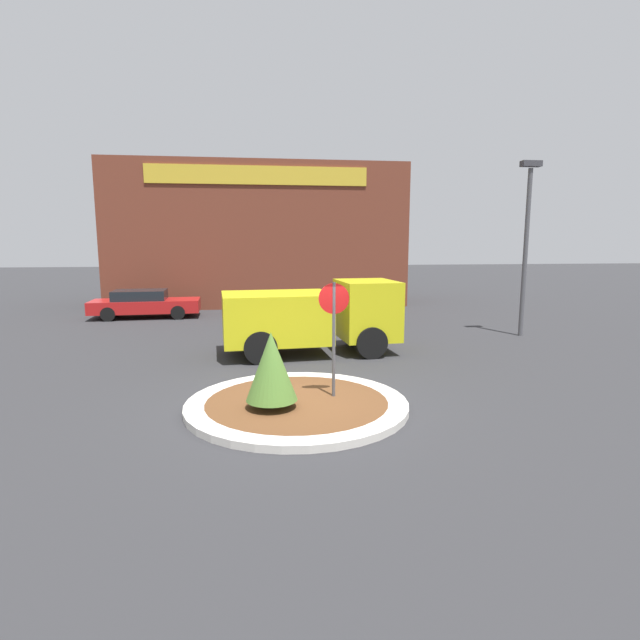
% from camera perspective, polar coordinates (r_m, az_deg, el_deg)
% --- Properties ---
extents(ground_plane, '(120.00, 120.00, 0.00)m').
position_cam_1_polar(ground_plane, '(10.53, -2.65, -10.00)').
color(ground_plane, '#2D2D30').
extents(traffic_island, '(4.60, 4.60, 0.15)m').
position_cam_1_polar(traffic_island, '(10.50, -2.65, -9.61)').
color(traffic_island, beige).
rests_on(traffic_island, ground_plane).
extents(stop_sign, '(0.64, 0.07, 2.59)m').
position_cam_1_polar(stop_sign, '(10.41, 1.59, -0.17)').
color(stop_sign, '#4C4C51').
rests_on(stop_sign, ground_plane).
extents(island_shrub, '(1.02, 1.02, 1.53)m').
position_cam_1_polar(island_shrub, '(9.87, -5.59, -5.29)').
color(island_shrub, brown).
rests_on(island_shrub, traffic_island).
extents(utility_truck, '(5.39, 2.57, 2.22)m').
position_cam_1_polar(utility_truck, '(15.16, -0.95, 0.52)').
color(utility_truck, gold).
rests_on(utility_truck, ground_plane).
extents(storefront_building, '(15.40, 6.07, 7.40)m').
position_cam_1_polar(storefront_building, '(28.30, -7.05, 9.53)').
color(storefront_building, brown).
rests_on(storefront_building, ground_plane).
extents(parked_sedan_red, '(4.78, 1.99, 1.25)m').
position_cam_1_polar(parked_sedan_red, '(23.77, -19.41, 1.79)').
color(parked_sedan_red, '#B21919').
rests_on(parked_sedan_red, ground_plane).
extents(light_pole, '(0.70, 0.30, 6.18)m').
position_cam_1_polar(light_pole, '(19.38, 22.53, 8.98)').
color(light_pole, '#4C4C51').
rests_on(light_pole, ground_plane).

